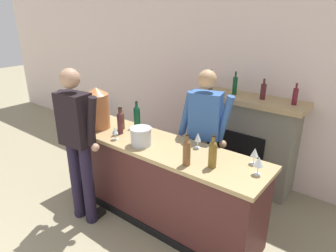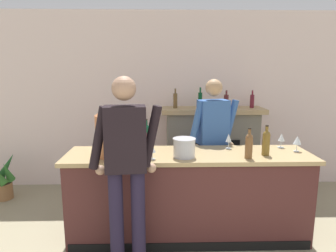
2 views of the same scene
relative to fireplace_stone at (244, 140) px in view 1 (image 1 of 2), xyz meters
The scene contains 18 objects.
wall_back_panel 0.86m from the fireplace_stone, 146.23° to the left, with size 12.00×0.07×2.75m.
bar_counter 1.46m from the fireplace_stone, 109.58° to the right, with size 2.66×0.67×0.98m.
fireplace_stone is the anchor object (origin of this frame).
potted_plant_corner 3.13m from the fireplace_stone, behind, with size 0.38×0.41×0.68m.
person_customer 2.25m from the fireplace_stone, 119.75° to the right, with size 0.66×0.33×1.82m.
person_bartender 0.91m from the fireplace_stone, 99.19° to the right, with size 0.64×0.37×1.76m.
copper_dispenser 2.04m from the fireplace_stone, 132.45° to the right, with size 0.29×0.33×0.52m.
ice_bucket_steel 1.65m from the fireplace_stone, 110.05° to the right, with size 0.24×0.24×0.20m.
wine_bottle_riesling_slim 1.56m from the fireplace_stone, 77.62° to the right, with size 0.08×0.08×0.32m.
wine_bottle_burgundy_dark 1.77m from the fireplace_stone, 124.35° to the right, with size 0.07×0.07×0.33m.
wine_bottle_cabernet_heavy 1.64m from the fireplace_stone, 86.20° to the right, with size 0.08×0.08×0.32m.
wine_bottle_chardonnay_pale 1.73m from the fireplace_stone, 129.33° to the right, with size 0.07×0.07×0.28m.
wine_bottle_port_short 1.56m from the fireplace_stone, 130.11° to the right, with size 0.08×0.08×0.34m.
wine_glass_near_bucket 1.96m from the fireplace_stone, 139.54° to the right, with size 0.07×0.07×0.16m.
wine_glass_mid_counter 1.27m from the fireplace_stone, 90.73° to the right, with size 0.07×0.07×0.18m.
wine_glass_front_right 1.57m from the fireplace_stone, 61.74° to the right, with size 0.09×0.09×0.18m.
wine_glass_by_dispenser 1.38m from the fireplace_stone, 62.39° to the right, with size 0.08×0.08×0.17m.
wine_glass_front_left 1.85m from the fireplace_stone, 119.05° to the right, with size 0.07×0.07×0.15m.
Camera 1 is at (1.92, 0.53, 2.36)m, focal length 32.00 mm.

